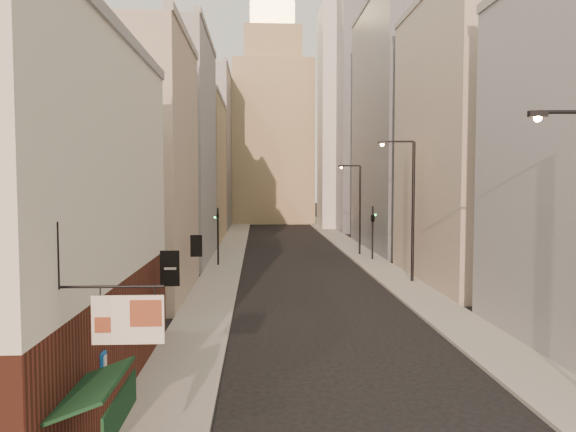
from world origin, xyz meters
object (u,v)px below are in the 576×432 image
Objects in this scene: traffic_light_right at (373,219)px; white_tower at (345,108)px; clock_tower at (273,124)px; streetlamp_mid at (409,202)px; traffic_light_left at (218,224)px; streetlamp_far at (358,204)px.

white_tower is at bearing -94.35° from traffic_light_right.
clock_tower is 63.98m from streetlamp_mid.
clock_tower is 8.98× the size of traffic_light_left.
clock_tower reaches higher than streetlamp_far.
streetlamp_mid reaches higher than streetlamp_far.
clock_tower is 5.09× the size of streetlamp_far.
streetlamp_far is (-1.01, 14.98, -0.74)m from streetlamp_mid.
traffic_light_left is at bearing -164.83° from streetlamp_far.
streetlamp_mid is (-2.90, -48.35, -12.83)m from white_tower.
white_tower is at bearing 72.35° from streetlamp_far.
clock_tower is 4.44× the size of streetlamp_mid.
streetlamp_mid is 2.02× the size of traffic_light_left.
traffic_light_left is (-14.13, 8.54, -2.15)m from streetlamp_mid.
traffic_light_left is at bearing 12.21° from traffic_light_right.
clock_tower reaches higher than traffic_light_left.
traffic_light_right is (7.83, -50.95, -13.78)m from clock_tower.
clock_tower is at bearing -80.71° from traffic_light_right.
streetlamp_mid is at bearing 91.90° from traffic_light_right.
white_tower is 50.11m from streetlamp_mid.
white_tower is at bearing -89.72° from traffic_light_left.
white_tower is 45.82m from traffic_light_left.
streetlamp_far is 14.69m from traffic_light_left.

